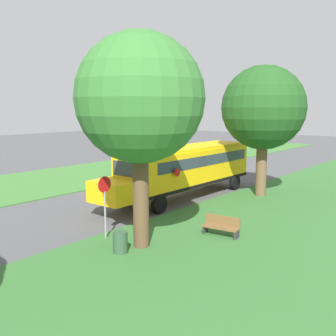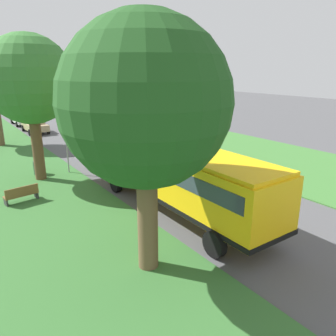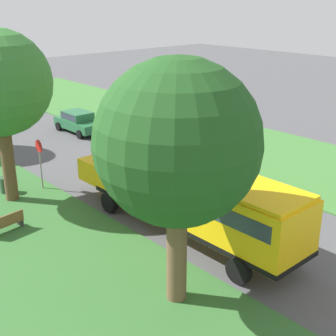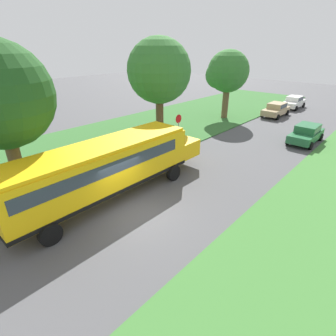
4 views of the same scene
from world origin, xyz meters
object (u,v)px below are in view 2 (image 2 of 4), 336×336
Objects in this scene: trash_bin at (38,168)px; school_bus at (177,172)px; oak_tree_beside_bus at (148,103)px; oak_tree_roadside_mid at (28,81)px; car_green_nearest at (115,129)px; car_white_furthest at (22,117)px; car_tan_middle at (35,124)px; stop_sign at (67,147)px; park_bench at (21,194)px.

school_bus is at bearing -66.89° from trash_bin.
oak_tree_beside_bus is 0.97× the size of oak_tree_roadside_mid.
car_green_nearest is 14.65m from car_white_furthest.
car_green_nearest is 11.83m from trash_bin.
school_bus is 17.67m from car_green_nearest.
oak_tree_beside_bus is (-3.54, -3.31, 3.62)m from school_bus.
car_tan_middle is 17.18m from oak_tree_roadside_mid.
stop_sign is (1.89, 0.21, -4.09)m from oak_tree_roadside_mid.
car_white_furthest is (-0.49, 30.42, -1.05)m from school_bus.
stop_sign is 5.11m from park_bench.
oak_tree_roadside_mid reaches higher than car_green_nearest.
school_bus is 8.87m from stop_sign.
oak_tree_roadside_mid is 5.08× the size of park_bench.
oak_tree_beside_bus is at bearing -96.28° from car_tan_middle.
car_white_furthest is 0.54× the size of oak_tree_beside_bus.
oak_tree_roadside_mid reaches higher than car_tan_middle.
stop_sign is at bearing 84.00° from oak_tree_beside_bus.
trash_bin is at bearing 155.79° from stop_sign.
car_green_nearest is at bearing 48.33° from stop_sign.
trash_bin is at bearing 92.02° from oak_tree_beside_bus.
car_white_furthest is (-5.60, 13.54, 0.00)m from car_green_nearest.
trash_bin is at bearing 113.11° from school_bus.
oak_tree_beside_bus is at bearing -95.16° from car_white_furthest.
car_white_furthest is 21.38m from trash_bin.
car_green_nearest is at bearing 39.71° from trash_bin.
park_bench is (-2.31, 8.43, -5.07)m from oak_tree_beside_bus.
stop_sign reaches higher than car_white_furthest.
oak_tree_roadside_mid is (-3.69, -16.03, 4.95)m from car_tan_middle.
car_green_nearest is 11.16m from stop_sign.
oak_tree_beside_bus reaches higher than stop_sign.
car_tan_middle is at bearing 91.15° from school_bus.
oak_tree_beside_bus is (-3.05, -33.73, 4.67)m from car_white_furthest.
car_green_nearest is 16.07m from park_bench.
car_green_nearest is at bearing 47.03° from park_bench.
car_white_furthest is at bearing 112.47° from car_green_nearest.
stop_sign is at bearing 6.32° from oak_tree_roadside_mid.
school_bus is at bearing -75.05° from stop_sign.
car_tan_middle is 1.61× the size of stop_sign.
park_bench is at bearing 105.30° from oak_tree_beside_bus.
stop_sign is at bearing -24.21° from trash_bin.
trash_bin is at bearing -103.06° from car_tan_middle.
stop_sign reaches higher than car_green_nearest.
park_bench is at bearing -105.53° from car_tan_middle.
oak_tree_roadside_mid is (-3.69, -22.06, 4.95)m from car_white_furthest.
car_green_nearest is at bearing -67.53° from car_white_furthest.
oak_tree_beside_bus reaches higher than school_bus.
stop_sign reaches higher than car_tan_middle.
park_bench is at bearing -113.87° from trash_bin.
park_bench is (-5.35, -25.30, -0.40)m from car_white_furthest.
school_bus reaches higher than car_green_nearest.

